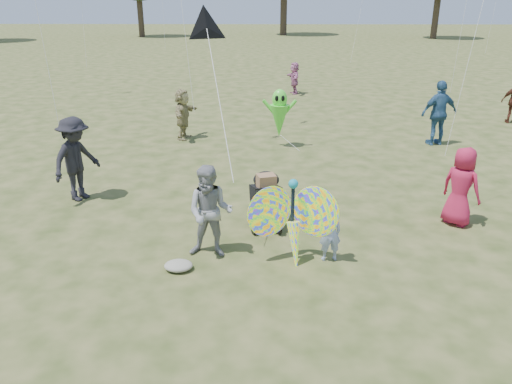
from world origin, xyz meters
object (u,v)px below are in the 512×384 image
at_px(crowd_a, 461,187).
at_px(crowd_b, 76,159).
at_px(child_girl, 330,232).
at_px(alien_kite, 279,115).
at_px(crowd_d, 183,114).
at_px(jogging_stroller, 266,196).
at_px(adult_man, 210,212).
at_px(butterfly_kite, 293,222).
at_px(crowd_c, 439,113).
at_px(crowd_j, 294,78).

distance_m(crowd_a, crowd_b, 8.02).
distance_m(child_girl, alien_kite, 6.97).
xyz_separation_m(crowd_d, jogging_stroller, (2.62, -6.43, -0.18)).
bearing_deg(adult_man, child_girl, 2.74).
distance_m(crowd_b, butterfly_kite, 5.35).
relative_size(child_girl, crowd_c, 0.54).
bearing_deg(crowd_b, butterfly_kite, -92.90).
relative_size(adult_man, crowd_d, 1.04).
xyz_separation_m(child_girl, alien_kite, (-0.69, 6.92, 0.44)).
relative_size(child_girl, crowd_d, 0.67).
xyz_separation_m(crowd_c, alien_kite, (-4.81, -0.37, -0.00)).
distance_m(child_girl, crowd_a, 3.12).
bearing_deg(crowd_a, child_girl, 77.74).
bearing_deg(crowd_c, crowd_a, 62.28).
xyz_separation_m(adult_man, jogging_stroller, (0.95, 1.25, -0.21)).
relative_size(crowd_d, crowd_j, 1.10).
distance_m(crowd_a, alien_kite, 6.38).
bearing_deg(crowd_d, alien_kite, -94.38).
distance_m(crowd_c, butterfly_kite, 8.74).
relative_size(butterfly_kite, alien_kite, 1.00).
relative_size(crowd_a, alien_kite, 0.91).
xyz_separation_m(crowd_b, butterfly_kite, (4.60, -2.73, -0.20)).
distance_m(child_girl, crowd_d, 8.65).
distance_m(crowd_d, crowd_j, 8.88).
relative_size(crowd_j, butterfly_kite, 0.83).
distance_m(crowd_c, crowd_d, 7.83).
bearing_deg(crowd_a, crowd_j, -31.73).
distance_m(adult_man, crowd_d, 7.86).
bearing_deg(alien_kite, crowd_a, -57.73).
relative_size(jogging_stroller, alien_kite, 0.64).
xyz_separation_m(child_girl, adult_man, (-2.03, 0.13, 0.29)).
relative_size(crowd_a, crowd_b, 0.85).
bearing_deg(alien_kite, crowd_c, 4.37).
height_order(adult_man, crowd_j, adult_man).
relative_size(child_girl, jogging_stroller, 0.94).
bearing_deg(butterfly_kite, crowd_c, 57.13).
height_order(child_girl, butterfly_kite, butterfly_kite).
xyz_separation_m(jogging_stroller, butterfly_kite, (0.45, -1.44, 0.12)).
height_order(adult_man, crowd_a, adult_man).
relative_size(crowd_b, alien_kite, 1.07).
bearing_deg(crowd_j, child_girl, -12.15).
bearing_deg(crowd_j, adult_man, -19.54).
xyz_separation_m(crowd_a, alien_kite, (-3.41, 5.39, 0.18)).
bearing_deg(crowd_b, child_girl, -89.29).
height_order(crowd_j, alien_kite, alien_kite).
height_order(child_girl, crowd_a, crowd_a).
relative_size(crowd_a, butterfly_kite, 0.91).
xyz_separation_m(child_girl, crowd_j, (0.22, 15.78, 0.20)).
height_order(crowd_c, crowd_j, crowd_c).
height_order(adult_man, jogging_stroller, adult_man).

